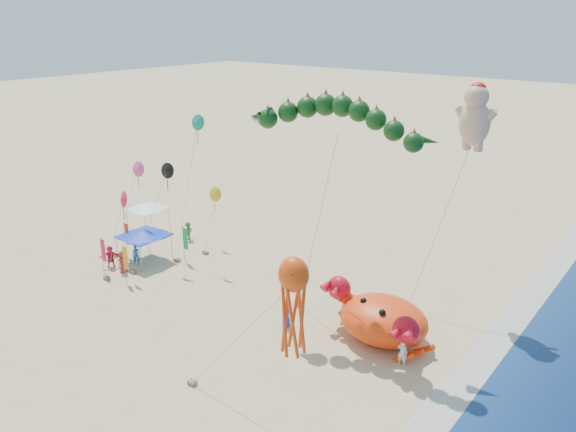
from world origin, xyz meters
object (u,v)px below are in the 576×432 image
object	(u,v)px
octopus_kite	(293,299)
dragon_kite	(336,124)
canopy_blue	(143,233)
canopy_white	(147,207)
cherub_kite	(475,116)
crab_inflatable	(382,319)

from	to	relation	value
octopus_kite	dragon_kite	bearing A→B (deg)	112.79
octopus_kite	canopy_blue	xyz separation A→B (m)	(-21.83, 7.67, -4.34)
canopy_blue	canopy_white	distance (m)	6.97
dragon_kite	canopy_white	world-z (taller)	dragon_kite
cherub_kite	canopy_blue	world-z (taller)	cherub_kite
octopus_kite	canopy_blue	distance (m)	23.54
cherub_kite	canopy_blue	distance (m)	27.67
octopus_kite	canopy_blue	bearing A→B (deg)	160.63
dragon_kite	canopy_white	distance (m)	25.82
canopy_white	octopus_kite	bearing A→B (deg)	-24.37
crab_inflatable	canopy_white	bearing A→B (deg)	173.54
cherub_kite	canopy_white	world-z (taller)	cherub_kite
dragon_kite	crab_inflatable	bearing A→B (deg)	-1.62
dragon_kite	canopy_blue	world-z (taller)	dragon_kite
dragon_kite	canopy_blue	distance (m)	21.10
crab_inflatable	cherub_kite	bearing A→B (deg)	80.24
octopus_kite	canopy_white	size ratio (longest dim) A/B	2.67
dragon_kite	octopus_kite	distance (m)	12.10
dragon_kite	canopy_white	bearing A→B (deg)	172.71
cherub_kite	octopus_kite	bearing A→B (deg)	-95.05
dragon_kite	cherub_kite	world-z (taller)	cherub_kite
cherub_kite	octopus_kite	size ratio (longest dim) A/B	1.74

